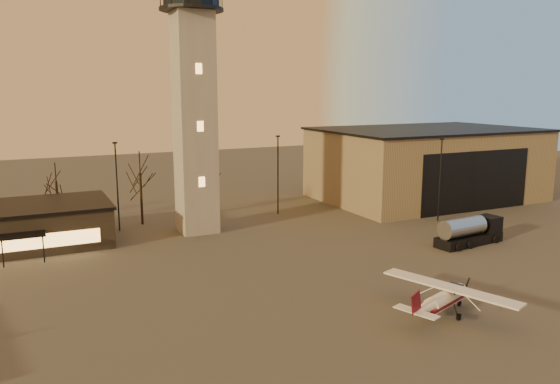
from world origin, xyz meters
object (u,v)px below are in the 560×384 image
control_tower (194,85)px  fuel_truck (469,233)px  hangar (426,164)px  cessna_front (447,301)px

control_tower → fuel_truck: size_ratio=3.98×
hangar → fuel_truck: size_ratio=3.73×
control_tower → cessna_front: (9.16, -30.14, -15.35)m
hangar → fuel_truck: (-12.19, -21.33, -3.98)m
hangar → cessna_front: (-26.84, -34.11, -4.18)m
cessna_front → fuel_truck: (14.65, 12.78, 0.20)m
cessna_front → fuel_truck: bearing=21.4°
cessna_front → fuel_truck: size_ratio=1.24×
cessna_front → hangar: bearing=32.1°
control_tower → hangar: (36.00, 3.98, -11.17)m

